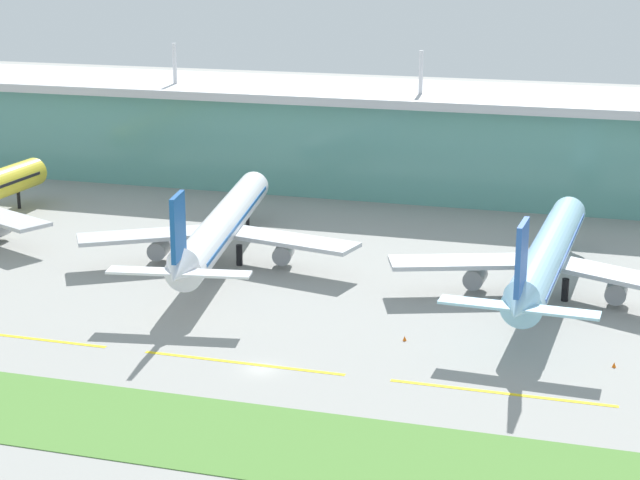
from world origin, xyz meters
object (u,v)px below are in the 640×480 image
Objects in this scene: safety_cone_nose_front at (405,338)px; safety_cone_left_wingtip at (614,365)px; airliner_far_middle at (547,256)px; airliner_near_middle at (222,226)px.

safety_cone_left_wingtip is at bearing -3.22° from safety_cone_nose_front.
airliner_far_middle reaches higher than safety_cone_left_wingtip.
airliner_far_middle is at bearing 56.22° from safety_cone_nose_front.
airliner_near_middle is at bearing 143.82° from safety_cone_nose_front.
airliner_far_middle is 31.00m from safety_cone_nose_front.
airliner_near_middle is 97.25× the size of safety_cone_nose_front.
safety_cone_left_wingtip is (66.33, -29.42, -6.10)m from airliner_near_middle.
airliner_far_middle is 93.05× the size of safety_cone_nose_front.
airliner_far_middle is at bearing 112.97° from safety_cone_left_wingtip.
safety_cone_left_wingtip is 28.32m from safety_cone_nose_front.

